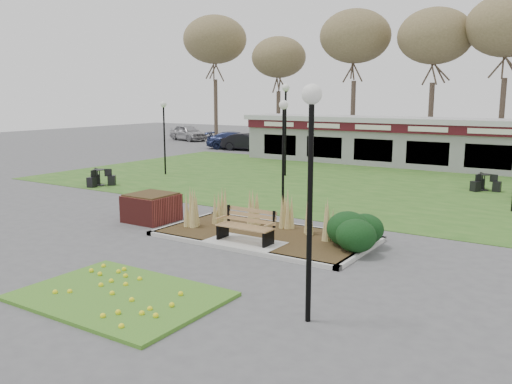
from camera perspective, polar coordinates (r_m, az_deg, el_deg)
The scene contains 17 objects.
ground at distance 15.37m, azimuth -1.49°, elevation -5.83°, with size 100.00×100.00×0.00m, color #515154.
lawn at distance 25.94m, azimuth 13.62°, elevation 0.53°, with size 34.00×16.00×0.02m, color #2C5C1D.
flower_bed at distance 12.02m, azimuth -14.14°, elevation -10.44°, with size 4.20×3.00×0.16m.
planting_bed at distance 15.76m, azimuth 5.13°, elevation -4.09°, with size 6.75×3.40×1.27m.
park_bench at distance 15.41m, azimuth -0.97°, elevation -3.52°, with size 1.70×0.66×0.93m.
brick_planter at distance 18.72m, azimuth -10.94°, elevation -1.60°, with size 1.50×1.50×0.95m.
food_pavilion at distance 33.33m, azimuth 18.29°, elevation 4.94°, with size 24.60×3.40×2.90m.
tree_backdrop at distance 41.25m, azimuth 21.79°, elevation 15.24°, with size 47.24×5.24×10.36m.
lamp_post_near_right at distance 9.81m, azimuth 5.79°, elevation 4.24°, with size 0.37×0.37×4.44m.
lamp_post_mid_left at distance 29.32m, azimuth -9.67°, elevation 7.33°, with size 0.32×0.32×3.90m.
lamp_post_mid_right at distance 19.69m, azimuth 2.90°, elevation 6.44°, with size 0.34×0.34×4.06m.
lamp_post_far_left at distance 28.41m, azimuth 3.13°, elevation 8.69°, with size 0.40×0.40×4.80m.
bistro_set_a at distance 26.57m, azimuth -16.13°, elevation 1.21°, with size 1.41×1.34×0.76m.
bistro_set_b at distance 26.25m, azimuth 22.87°, elevation 0.68°, with size 1.21×1.38×0.73m.
car_silver at distance 51.26m, azimuth -7.19°, elevation 6.23°, with size 1.77×4.40×1.50m, color #A5A4A9.
car_black at distance 41.71m, azimuth -0.93°, elevation 5.28°, with size 1.38×3.96×1.30m, color black.
car_blue at distance 42.92m, azimuth -2.14°, elevation 5.44°, with size 1.89×4.66×1.35m, color navy.
Camera 1 is at (8.33, -12.19, 4.25)m, focal length 38.00 mm.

